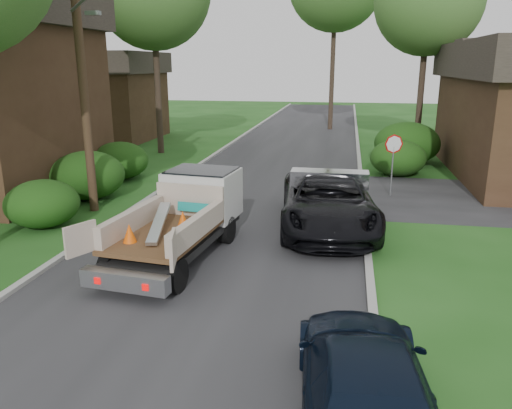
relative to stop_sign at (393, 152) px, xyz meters
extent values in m
plane|color=#1B4B15|center=(-5.20, -9.00, -1.78)|extent=(120.00, 120.00, 0.00)
cube|color=#28282B|center=(-5.20, 1.00, -1.77)|extent=(8.00, 90.00, 0.02)
cube|color=#9E9E99|center=(-9.30, 1.00, -1.72)|extent=(0.20, 90.00, 0.12)
cube|color=#9E9E99|center=(-1.10, 1.00, -1.72)|extent=(0.20, 90.00, 0.12)
cylinder|color=slate|center=(0.00, 0.00, -0.78)|extent=(0.06, 0.06, 2.00)
cylinder|color=#B20A0A|center=(0.00, 0.00, 0.32)|extent=(0.71, 0.32, 0.76)
cylinder|color=#382619|center=(-10.70, -4.00, 3.22)|extent=(0.30, 0.30, 10.00)
cylinder|color=slate|center=(-10.20, -4.50, 5.22)|extent=(1.22, 0.76, 0.57)
cube|color=slate|center=(-9.60, -5.00, 4.82)|extent=(0.45, 0.20, 0.12)
cube|color=#3C2718|center=(-18.70, 13.00, 0.47)|extent=(7.00, 7.00, 4.50)
cube|color=#332B26|center=(-18.70, 13.00, 3.42)|extent=(7.56, 7.56, 1.40)
cube|color=#332B26|center=(-18.70, 13.00, 4.12)|extent=(1.05, 7.56, 0.20)
ellipsoid|color=#113B0D|center=(-11.40, -6.00, -1.01)|extent=(2.34, 2.34, 1.53)
ellipsoid|color=#113B0D|center=(-11.70, -2.50, -0.84)|extent=(2.86, 2.86, 1.87)
ellipsoid|color=#113B0D|center=(-12.00, 1.00, -0.93)|extent=(2.60, 2.60, 1.70)
ellipsoid|color=#113B0D|center=(0.60, 4.00, -0.93)|extent=(2.60, 2.60, 1.70)
ellipsoid|color=#113B0D|center=(1.30, 7.00, -0.67)|extent=(3.38, 3.38, 2.21)
cylinder|color=#2D2119|center=(-12.70, 8.00, 2.72)|extent=(0.36, 0.36, 9.00)
cylinder|color=#2D2119|center=(2.30, 11.00, 2.47)|extent=(0.36, 0.36, 8.50)
sphere|color=#326A27|center=(2.30, 11.00, 6.72)|extent=(6.00, 6.00, 6.00)
cylinder|color=#2D2119|center=(-19.20, 4.00, 2.72)|extent=(0.36, 0.36, 9.00)
cylinder|color=#2D2119|center=(-3.20, 21.00, 3.72)|extent=(0.36, 0.36, 11.00)
cylinder|color=black|center=(-6.88, -6.28, -1.37)|extent=(0.36, 0.84, 0.82)
cylinder|color=black|center=(-5.16, -6.47, -1.37)|extent=(0.36, 0.84, 0.82)
cylinder|color=black|center=(-7.26, -9.71, -1.37)|extent=(0.36, 0.84, 0.82)
cylinder|color=black|center=(-5.54, -9.90, -1.37)|extent=(0.36, 0.84, 0.82)
cube|color=black|center=(-6.20, -8.00, -1.21)|extent=(2.39, 5.44, 0.22)
cube|color=silver|center=(-5.99, -6.10, -0.41)|extent=(2.17, 1.85, 1.41)
cube|color=black|center=(-5.99, -6.10, 0.09)|extent=(2.02, 1.70, 0.50)
cube|color=#472D19|center=(-6.27, -8.63, -0.87)|extent=(2.35, 3.47, 0.11)
cube|color=beige|center=(-6.09, -7.01, -0.37)|extent=(2.00, 0.31, 0.91)
cube|color=beige|center=(-7.17, -8.53, -0.55)|extent=(0.57, 3.10, 0.55)
cube|color=beige|center=(-5.36, -8.73, -0.55)|extent=(0.57, 3.10, 0.55)
cube|color=silver|center=(-6.48, -10.58, -1.28)|extent=(2.11, 0.55, 0.41)
cube|color=#B20505|center=(-7.09, -10.67, -1.28)|extent=(0.15, 0.05, 0.15)
cube|color=#B20505|center=(-5.91, -10.80, -1.28)|extent=(0.15, 0.05, 0.15)
cube|color=beige|center=(-7.60, -10.31, -0.46)|extent=(0.43, 0.77, 0.73)
cube|color=beige|center=(-5.34, -10.57, -0.46)|extent=(0.26, 0.81, 0.73)
cube|color=silver|center=(-6.44, -8.52, -0.56)|extent=(0.74, 2.36, 0.42)
cone|color=#F2590A|center=(-6.85, -9.39, -0.59)|extent=(0.36, 0.36, 0.45)
cone|color=#F2590A|center=(-5.94, -8.12, -0.59)|extent=(0.36, 0.36, 0.45)
cube|color=#148C84|center=(-5.89, -7.26, -0.49)|extent=(1.00, 0.20, 0.26)
imported|color=black|center=(-2.31, -4.50, -0.90)|extent=(3.52, 6.56, 1.75)
imported|color=black|center=(-1.40, -13.60, -1.09)|extent=(2.30, 4.86, 1.37)
camera|label=1|loc=(-1.82, -20.00, 3.33)|focal=35.00mm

